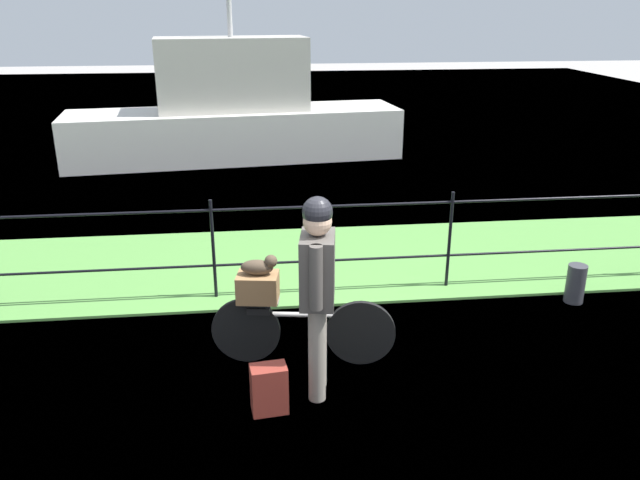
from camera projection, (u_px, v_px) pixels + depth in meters
name	position (u px, v px, depth m)	size (l,w,h in m)	color
ground_plane	(363.00, 389.00, 5.23)	(60.00, 60.00, 0.00)	#9E9993
grass_strip	(324.00, 262.00, 7.77)	(27.00, 2.40, 0.03)	#569342
harbor_water	(284.00, 132.00, 15.66)	(30.00, 30.00, 0.00)	#426684
iron_fence	(334.00, 237.00, 6.73)	(18.04, 0.04, 1.13)	black
bicycle_main	(301.00, 330.00, 5.51)	(1.61, 0.32, 0.61)	black
wooden_crate	(258.00, 287.00, 5.39)	(0.35, 0.26, 0.24)	olive
terrier_dog	(260.00, 266.00, 5.31)	(0.32, 0.18, 0.18)	#4C3D2D
cyclist_person	(318.00, 281.00, 4.85)	(0.32, 0.53, 1.68)	gray
backpack_on_paving	(269.00, 389.00, 4.88)	(0.28, 0.18, 0.40)	maroon
mooring_bollard	(576.00, 284.00, 6.69)	(0.20, 0.20, 0.42)	#38383D
moored_boat_near	(234.00, 116.00, 12.71)	(6.82, 2.30, 4.00)	silver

